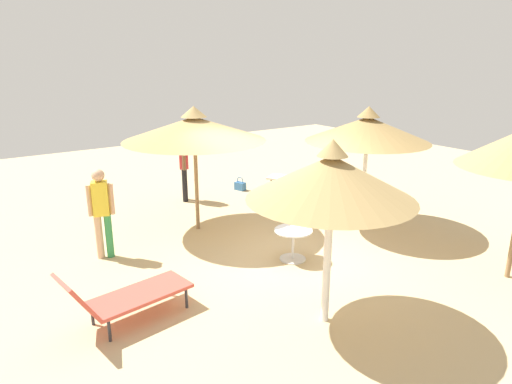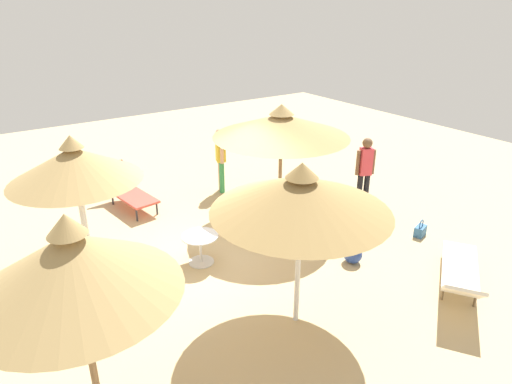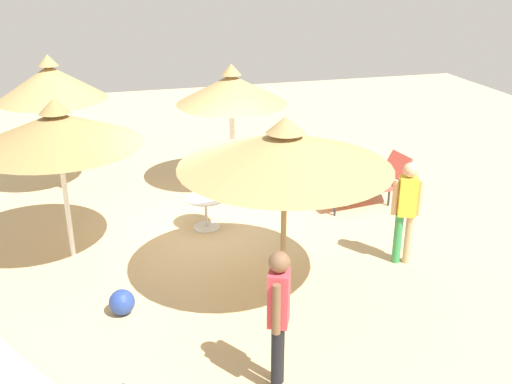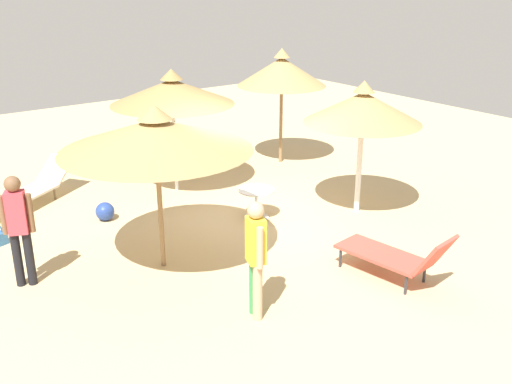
# 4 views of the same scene
# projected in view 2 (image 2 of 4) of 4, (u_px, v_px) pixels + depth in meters

# --- Properties ---
(ground) EXTENTS (24.00, 24.00, 0.10)m
(ground) POSITION_uv_depth(u_px,v_px,m) (226.00, 257.00, 8.74)
(ground) COLOR tan
(parasol_umbrella_front) EXTENTS (2.55, 2.55, 2.59)m
(parasol_umbrella_front) POSITION_uv_depth(u_px,v_px,m) (301.00, 195.00, 6.11)
(parasol_umbrella_front) COLOR white
(parasol_umbrella_front) RESTS_ON ground
(parasol_umbrella_back) EXTENTS (2.91, 2.91, 2.61)m
(parasol_umbrella_back) POSITION_uv_depth(u_px,v_px,m) (281.00, 125.00, 9.34)
(parasol_umbrella_back) COLOR olive
(parasol_umbrella_back) RESTS_ON ground
(parasol_umbrella_edge) EXTENTS (2.12, 2.12, 2.76)m
(parasol_umbrella_edge) POSITION_uv_depth(u_px,v_px,m) (73.00, 264.00, 4.33)
(parasol_umbrella_edge) COLOR olive
(parasol_umbrella_edge) RESTS_ON ground
(parasol_umbrella_near_left) EXTENTS (2.20, 2.20, 2.57)m
(parasol_umbrella_near_left) POSITION_uv_depth(u_px,v_px,m) (74.00, 164.00, 7.40)
(parasol_umbrella_near_left) COLOR white
(parasol_umbrella_near_left) RESTS_ON ground
(lounge_chair_far_right) EXTENTS (0.85, 1.84, 0.93)m
(lounge_chair_far_right) POSITION_uv_depth(u_px,v_px,m) (128.00, 190.00, 10.61)
(lounge_chair_far_right) COLOR #CC4C3F
(lounge_chair_far_right) RESTS_ON ground
(lounge_chair_near_right) EXTENTS (2.23, 1.75, 0.74)m
(lounge_chair_near_right) POSITION_uv_depth(u_px,v_px,m) (461.00, 273.00, 7.51)
(lounge_chair_near_right) COLOR silver
(lounge_chair_near_right) RESTS_ON ground
(person_standing_center) EXTENTS (0.30, 0.44, 1.67)m
(person_standing_center) POSITION_uv_depth(u_px,v_px,m) (221.00, 156.00, 11.23)
(person_standing_center) COLOR #338C4C
(person_standing_center) RESTS_ON ground
(person_standing_far_left) EXTENTS (0.43, 0.31, 1.72)m
(person_standing_far_left) POSITION_uv_depth(u_px,v_px,m) (365.00, 169.00, 10.30)
(person_standing_far_left) COLOR black
(person_standing_far_left) RESTS_ON ground
(handbag) EXTENTS (0.34, 0.25, 0.38)m
(handbag) POSITION_uv_depth(u_px,v_px,m) (420.00, 230.00, 9.36)
(handbag) COLOR #336699
(handbag) RESTS_ON ground
(side_table_round) EXTENTS (0.68, 0.68, 0.58)m
(side_table_round) POSITION_uv_depth(u_px,v_px,m) (200.00, 244.00, 8.30)
(side_table_round) COLOR silver
(side_table_round) RESTS_ON ground
(beach_ball) EXTENTS (0.36, 0.36, 0.36)m
(beach_ball) POSITION_uv_depth(u_px,v_px,m) (353.00, 254.00, 8.39)
(beach_ball) COLOR navy
(beach_ball) RESTS_ON ground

